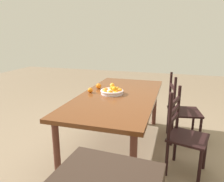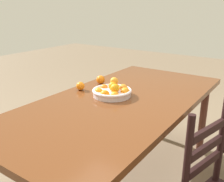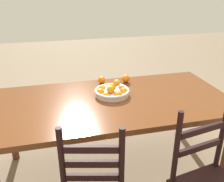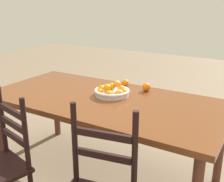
# 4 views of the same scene
# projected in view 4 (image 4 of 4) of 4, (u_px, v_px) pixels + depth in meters

# --- Properties ---
(ground_plane) EXTENTS (12.00, 12.00, 0.00)m
(ground_plane) POSITION_uv_depth(u_px,v_px,m) (105.00, 173.00, 2.65)
(ground_plane) COLOR #7D6A53
(dining_table) EXTENTS (2.05, 0.99, 0.75)m
(dining_table) POSITION_uv_depth(u_px,v_px,m) (104.00, 106.00, 2.43)
(dining_table) COLOR brown
(dining_table) RESTS_ON ground
(chair_near_window) EXTENTS (0.48, 0.48, 0.96)m
(chair_near_window) POSITION_uv_depth(u_px,v_px,m) (1.00, 165.00, 1.97)
(chair_near_window) COLOR black
(chair_near_window) RESTS_ON ground
(fruit_bowl) EXTENTS (0.31, 0.31, 0.14)m
(fruit_bowl) POSITION_uv_depth(u_px,v_px,m) (112.00, 91.00, 2.46)
(fruit_bowl) COLOR silver
(fruit_bowl) RESTS_ON dining_table
(orange_loose_0) EXTENTS (0.07, 0.07, 0.07)m
(orange_loose_0) POSITION_uv_depth(u_px,v_px,m) (125.00, 83.00, 2.73)
(orange_loose_0) COLOR orange
(orange_loose_0) RESTS_ON dining_table
(orange_loose_1) EXTENTS (0.08, 0.08, 0.08)m
(orange_loose_1) POSITION_uv_depth(u_px,v_px,m) (146.00, 87.00, 2.58)
(orange_loose_1) COLOR orange
(orange_loose_1) RESTS_ON dining_table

